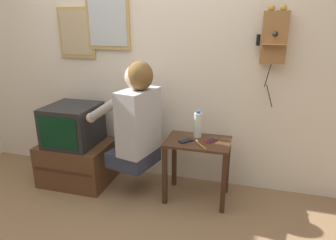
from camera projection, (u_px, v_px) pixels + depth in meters
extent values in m
plane|color=#846647|center=(118.00, 230.00, 2.36)|extent=(14.00, 14.00, 0.00)
cube|color=beige|center=(154.00, 53.00, 2.85)|extent=(6.80, 0.05, 2.55)
cube|color=#422819|center=(198.00, 142.00, 2.62)|extent=(0.56, 0.38, 0.02)
cube|color=#382215|center=(165.00, 176.00, 2.62)|extent=(0.04, 0.04, 0.55)
cube|color=#382215|center=(224.00, 184.00, 2.49)|extent=(0.04, 0.04, 0.55)
cube|color=#382215|center=(174.00, 160.00, 2.93)|extent=(0.04, 0.04, 0.55)
cube|color=#382215|center=(227.00, 166.00, 2.80)|extent=(0.04, 0.04, 0.55)
cube|color=#2D3347|center=(134.00, 157.00, 2.78)|extent=(0.44, 0.47, 0.14)
cube|color=#ADADB2|center=(139.00, 122.00, 2.63)|extent=(0.31, 0.45, 0.57)
sphere|color=beige|center=(137.00, 77.00, 2.50)|extent=(0.22, 0.22, 0.22)
ellipsoid|color=brown|center=(140.00, 76.00, 2.49)|extent=(0.26, 0.27, 0.25)
cylinder|color=#ADADB2|center=(102.00, 110.00, 2.57)|extent=(0.34, 0.15, 0.24)
cylinder|color=#ADADB2|center=(127.00, 101.00, 2.86)|extent=(0.34, 0.15, 0.24)
sphere|color=beige|center=(91.00, 118.00, 2.66)|extent=(0.09, 0.09, 0.09)
sphere|color=beige|center=(116.00, 108.00, 2.95)|extent=(0.09, 0.09, 0.09)
cube|color=#51331E|center=(78.00, 162.00, 3.03)|extent=(0.67, 0.51, 0.41)
cube|color=#392315|center=(62.00, 172.00, 2.78)|extent=(0.60, 0.01, 0.02)
cube|color=#232326|center=(73.00, 125.00, 2.90)|extent=(0.46, 0.47, 0.39)
cube|color=black|center=(58.00, 133.00, 2.68)|extent=(0.38, 0.01, 0.30)
cube|color=olive|center=(274.00, 38.00, 2.46)|extent=(0.20, 0.11, 0.42)
cube|color=olive|center=(274.00, 45.00, 2.39)|extent=(0.18, 0.07, 0.03)
sphere|color=#B79338|center=(272.00, 8.00, 2.39)|extent=(0.05, 0.05, 0.05)
sphere|color=#B79338|center=(284.00, 8.00, 2.36)|extent=(0.05, 0.05, 0.05)
cone|color=black|center=(275.00, 34.00, 2.35)|extent=(0.04, 0.05, 0.04)
cylinder|color=black|center=(258.00, 40.00, 2.49)|extent=(0.03, 0.03, 0.09)
cylinder|color=black|center=(268.00, 75.00, 2.54)|extent=(0.04, 0.04, 0.22)
cylinder|color=black|center=(269.00, 96.00, 2.60)|extent=(0.07, 0.06, 0.19)
cube|color=tan|center=(76.00, 33.00, 2.97)|extent=(0.38, 0.02, 0.49)
cube|color=tan|center=(76.00, 33.00, 2.95)|extent=(0.33, 0.01, 0.42)
cube|color=tan|center=(108.00, 12.00, 2.81)|extent=(0.44, 0.03, 0.69)
cube|color=#B2BCC6|center=(107.00, 12.00, 2.80)|extent=(0.38, 0.01, 0.62)
cube|color=black|center=(186.00, 141.00, 2.60)|extent=(0.13, 0.13, 0.01)
cube|color=black|center=(186.00, 140.00, 2.59)|extent=(0.10, 0.11, 0.00)
cube|color=maroon|center=(211.00, 141.00, 2.60)|extent=(0.11, 0.14, 0.01)
cube|color=black|center=(211.00, 140.00, 2.60)|extent=(0.09, 0.11, 0.00)
cylinder|color=silver|center=(198.00, 125.00, 2.67)|extent=(0.07, 0.07, 0.22)
cylinder|color=#2D4C8C|center=(198.00, 112.00, 2.63)|extent=(0.04, 0.04, 0.02)
cylinder|color=orange|center=(201.00, 145.00, 2.51)|extent=(0.11, 0.14, 0.01)
cube|color=white|center=(197.00, 141.00, 2.57)|extent=(0.03, 0.03, 0.01)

